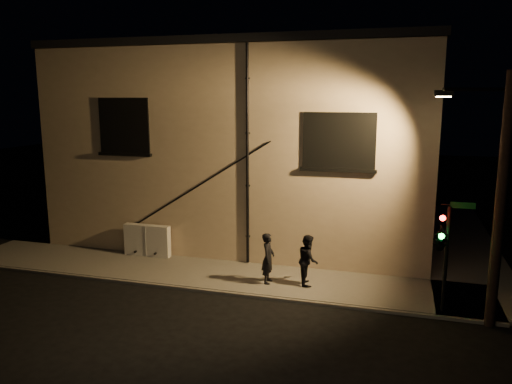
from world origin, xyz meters
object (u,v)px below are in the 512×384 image
(utility_cabinet, at_px, (147,240))
(traffic_signal, at_px, (441,239))
(streetlamp_pole, at_px, (497,195))
(pedestrian_a, at_px, (268,258))
(pedestrian_b, at_px, (308,260))

(utility_cabinet, relative_size, traffic_signal, 0.58)
(traffic_signal, xyz_separation_m, streetlamp_pole, (1.38, -0.22, 1.43))
(utility_cabinet, relative_size, pedestrian_a, 1.10)
(utility_cabinet, xyz_separation_m, pedestrian_b, (6.89, -1.34, 0.24))
(utility_cabinet, xyz_separation_m, pedestrian_a, (5.53, -1.59, 0.25))
(pedestrian_a, bearing_deg, pedestrian_b, -80.97)
(pedestrian_a, height_order, traffic_signal, traffic_signal)
(pedestrian_b, distance_m, streetlamp_pole, 6.36)
(utility_cabinet, distance_m, streetlamp_pole, 13.07)
(traffic_signal, bearing_deg, pedestrian_b, 164.17)
(pedestrian_a, xyz_separation_m, traffic_signal, (5.50, -0.92, 1.39))
(pedestrian_a, distance_m, streetlamp_pole, 7.53)
(pedestrian_a, relative_size, traffic_signal, 0.52)
(pedestrian_a, bearing_deg, traffic_signal, -100.98)
(pedestrian_a, relative_size, pedestrian_b, 1.01)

